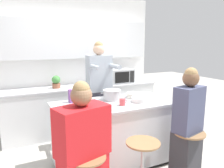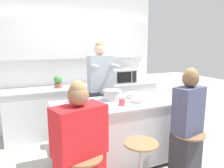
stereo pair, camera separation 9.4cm
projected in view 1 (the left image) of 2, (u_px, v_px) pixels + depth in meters
ground_plane at (114, 163)px, 3.23m from camera, size 16.00×16.00×0.00m
wall_back at (78, 53)px, 4.46m from camera, size 3.27×0.22×2.70m
back_counter at (83, 108)px, 4.40m from camera, size 3.04×0.61×0.92m
kitchen_island at (115, 133)px, 3.14m from camera, size 1.70×0.84×0.93m
bar_stool_center at (142, 165)px, 2.52m from camera, size 0.39×0.39×0.64m
bar_stool_rightmost at (188, 153)px, 2.79m from camera, size 0.39×0.39×0.64m
person_cooking at (99, 95)px, 3.71m from camera, size 0.41×0.56×1.78m
person_wrapped_blanket at (83, 154)px, 2.18m from camera, size 0.57×0.41×1.40m
person_seated_near at (187, 129)px, 2.77m from camera, size 0.43×0.34×1.46m
cooking_pot at (112, 95)px, 3.19m from camera, size 0.35×0.27×0.15m
fruit_bowl at (134, 95)px, 3.34m from camera, size 0.23×0.23×0.07m
mixing_bowl_steel at (140, 99)px, 3.09m from camera, size 0.24×0.24×0.07m
coffee_cup_near at (122, 102)px, 2.92m from camera, size 0.11×0.08×0.09m
banana_bunch at (86, 112)px, 2.57m from camera, size 0.16×0.11×0.05m
juice_carton at (72, 96)px, 3.05m from camera, size 0.08×0.08×0.20m
microwave at (120, 76)px, 4.60m from camera, size 0.52×0.35×0.29m
potted_plant at (56, 82)px, 4.07m from camera, size 0.16×0.16×0.24m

